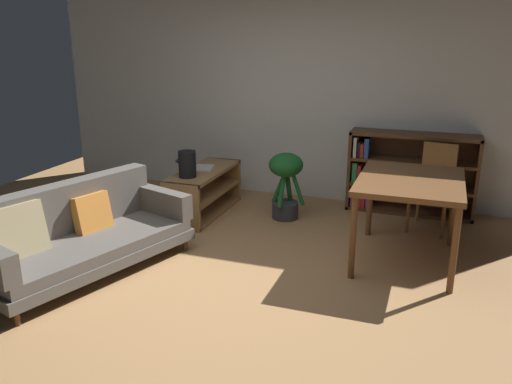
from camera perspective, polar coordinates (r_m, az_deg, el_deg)
name	(u,v)px	position (r m, az deg, el deg)	size (l,w,h in m)	color
ground_plane	(221,284)	(4.58, -3.83, -9.95)	(8.16, 8.16, 0.00)	#A87A4C
back_wall_panel	(304,92)	(6.68, 5.28, 10.83)	(6.80, 0.10, 2.70)	silver
fabric_couch	(78,234)	(4.95, -18.81, -4.32)	(1.35, 2.05, 0.77)	#56351E
media_console	(204,191)	(6.20, -5.68, 0.06)	(0.45, 1.23, 0.53)	olive
open_laptop	(197,166)	(6.21, -6.44, 2.84)	(0.46, 0.37, 0.12)	silver
desk_speaker	(187,164)	(5.83, -7.50, 3.03)	(0.19, 0.19, 0.29)	black
potted_floor_plant	(286,179)	(5.95, 3.26, 1.42)	(0.44, 0.42, 0.77)	#333338
dining_table	(410,188)	(4.95, 16.43, 0.45)	(0.92, 1.17, 0.80)	brown
dining_chair_near	(435,182)	(5.96, 18.88, 1.02)	(0.48, 0.52, 0.92)	brown
bookshelf	(403,173)	(6.45, 15.73, 2.02)	(1.45, 0.36, 0.95)	#56351E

